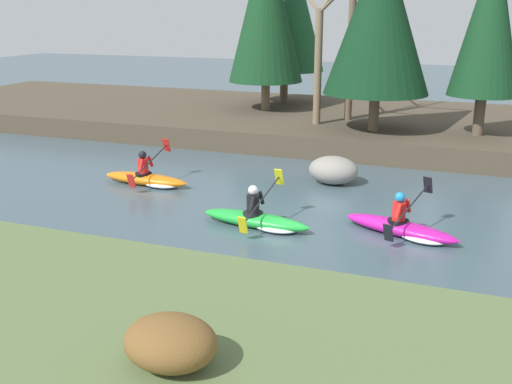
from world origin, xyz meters
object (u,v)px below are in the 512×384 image
object	(u,v)px
kayaker_lead	(405,228)
kayaker_trailing	(149,179)
boulder_midstream	(333,170)
kayaker_middle	(259,219)

from	to	relation	value
kayaker_lead	kayaker_trailing	distance (m)	7.64
kayaker_trailing	boulder_midstream	size ratio (longest dim) A/B	1.92
kayaker_lead	kayaker_trailing	world-z (taller)	same
kayaker_middle	kayaker_trailing	bearing A→B (deg)	158.74
kayaker_middle	boulder_midstream	distance (m)	4.29
kayaker_middle	boulder_midstream	xyz separation A→B (m)	(0.73, 4.22, 0.21)
kayaker_lead	boulder_midstream	size ratio (longest dim) A/B	1.90
kayaker_lead	kayaker_trailing	xyz separation A→B (m)	(-7.48, 1.55, 0.00)
kayaker_lead	kayaker_middle	world-z (taller)	same
boulder_midstream	kayaker_lead	bearing A→B (deg)	-55.03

